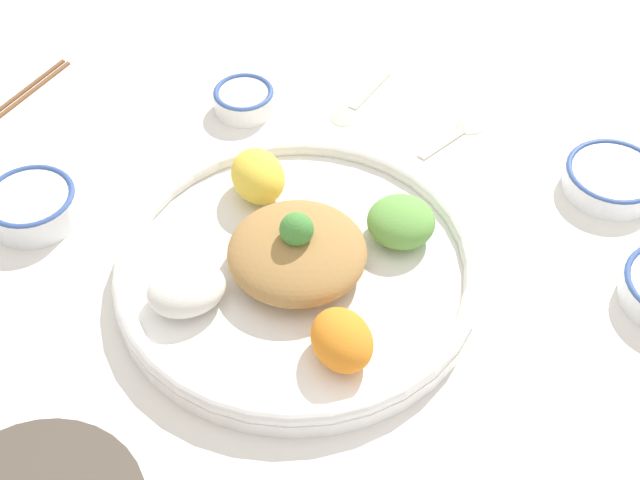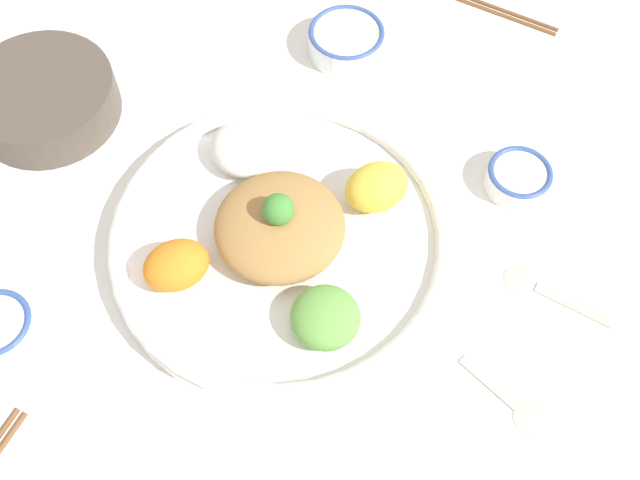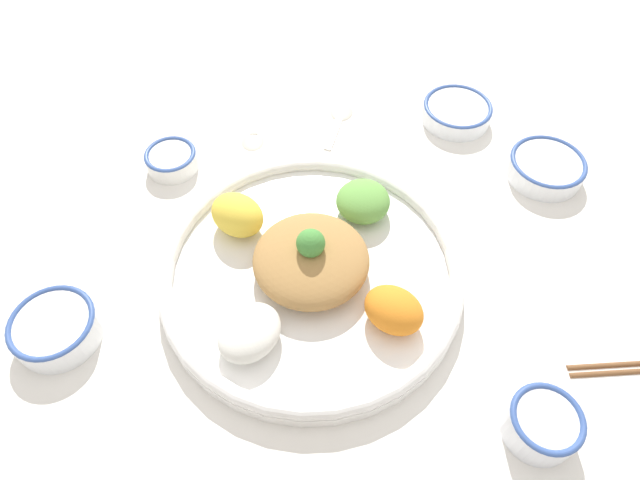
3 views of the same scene
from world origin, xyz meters
name	(u,v)px [view 1 (image 1 of 3)]	position (x,y,z in m)	size (l,w,h in m)	color
ground_plane	(276,282)	(0.00, 0.00, 0.00)	(2.40, 2.40, 0.00)	white
salad_platter	(298,264)	(0.01, 0.02, 0.02)	(0.41, 0.41, 0.10)	white
rice_bowl_blue	(244,99)	(-0.28, 0.12, 0.02)	(0.08, 0.08, 0.03)	white
sauce_bowl_dark	(32,205)	(-0.24, -0.19, 0.02)	(0.11, 0.11, 0.04)	white
rice_bowl_plain	(612,177)	(0.09, 0.42, 0.02)	(0.12, 0.12, 0.03)	white
chopsticks_pair_far	(15,99)	(-0.47, -0.14, 0.00)	(0.11, 0.19, 0.01)	brown
serving_spoon_main	(461,130)	(-0.09, 0.34, 0.00)	(0.05, 0.12, 0.01)	beige
serving_spoon_extra	(355,105)	(-0.21, 0.25, 0.00)	(0.08, 0.13, 0.01)	beige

